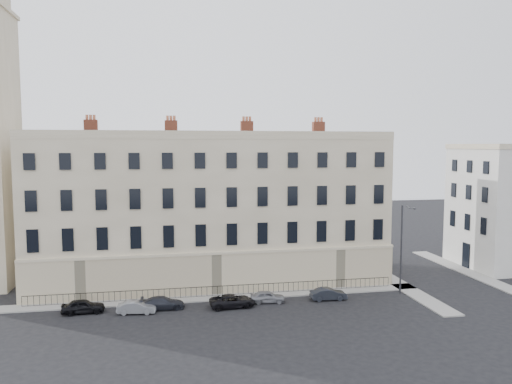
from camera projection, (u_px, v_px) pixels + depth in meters
ground at (293, 311)px, 43.49m from camera, size 160.00×160.00×0.00m
terrace at (210, 210)px, 53.38m from camera, size 36.22×12.22×17.00m
adjacent_building at (506, 208)px, 58.96m from camera, size 10.00×10.00×14.00m
pavement_terrace at (175, 300)px, 46.52m from camera, size 48.00×2.00×0.12m
pavement_east_return at (390, 279)px, 53.72m from camera, size 2.00×24.00×0.12m
pavement_adjacent at (463, 270)px, 57.53m from camera, size 2.00×20.00×0.12m
railings at (217, 291)px, 47.60m from camera, size 35.00×0.04×0.96m
car_a at (83, 306)px, 42.92m from camera, size 3.67×1.68×1.22m
car_b at (137, 307)px, 42.87m from camera, size 3.40×1.48×1.09m
car_c at (163, 303)px, 44.01m from camera, size 3.82×1.57×1.11m
car_d at (232, 301)px, 44.53m from camera, size 4.23×2.20×1.14m
car_e at (267, 297)px, 45.84m from camera, size 3.32×1.63×1.09m
car_f at (328, 294)px, 46.63m from camera, size 3.43×1.29×1.12m
streetlamp at (402, 245)px, 48.10m from camera, size 0.74×1.82×8.70m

